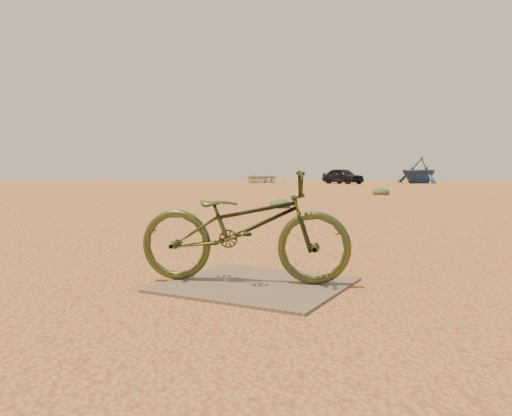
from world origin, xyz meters
The scene contains 8 objects.
ground centered at (0.00, 0.00, 0.00)m, with size 120.00×120.00×0.00m, color tan.
plywood_board centered at (0.30, 0.35, 0.01)m, with size 1.38×1.25×0.02m, color #6B5E49.
bicycle centered at (0.18, 0.36, 0.48)m, with size 0.60×1.73×0.91m, color #39441C.
car centered at (-11.49, 38.13, 0.67)m, with size 1.58×3.93×1.34m, color black.
boat_near_left centered at (-19.79, 38.69, 0.51)m, with size 3.52×4.93×1.02m, color silver.
boat_far_left centered at (-6.03, 42.96, 1.19)m, with size 3.90×4.52×2.38m, color #2D4C74.
kale_a centered at (-3.44, 8.69, 0.00)m, with size 0.57×0.57×0.31m, color #57734C.
kale_c centered at (-3.09, 17.84, 0.00)m, with size 0.73×0.73×0.40m, color #57734C.
Camera 1 is at (2.18, -3.16, 0.91)m, focal length 35.00 mm.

